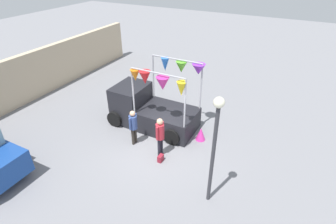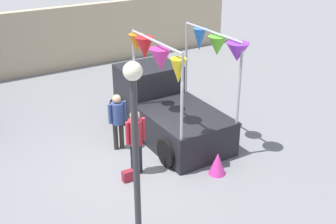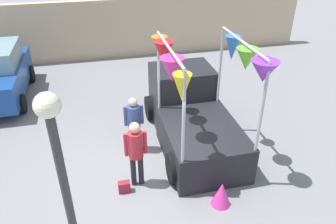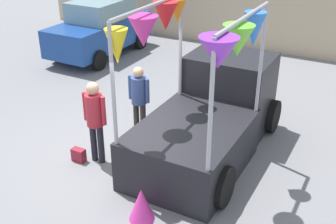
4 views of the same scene
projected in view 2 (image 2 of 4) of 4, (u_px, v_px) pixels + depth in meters
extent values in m
plane|color=slate|center=(141.00, 161.00, 11.24)|extent=(60.00, 60.00, 0.00)
cube|color=black|center=(183.00, 129.00, 11.85)|extent=(1.90, 2.60, 1.00)
cube|color=black|center=(149.00, 93.00, 13.23)|extent=(1.80, 1.40, 1.80)
cube|color=#8CB2C6|center=(149.00, 79.00, 13.04)|extent=(1.76, 1.37, 0.60)
cylinder|color=black|center=(117.00, 110.00, 13.27)|extent=(0.22, 0.76, 0.76)
cylinder|color=black|center=(169.00, 98.00, 14.17)|extent=(0.22, 0.76, 0.76)
cylinder|color=black|center=(168.00, 153.00, 10.91)|extent=(0.22, 0.76, 0.76)
cylinder|color=black|center=(225.00, 135.00, 11.81)|extent=(0.22, 0.76, 0.76)
cylinder|color=#A5A5AD|center=(134.00, 69.00, 11.71)|extent=(0.07, 0.07, 2.16)
cylinder|color=#A5A5AD|center=(186.00, 59.00, 12.53)|extent=(0.07, 0.07, 2.16)
cylinder|color=#A5A5AD|center=(182.00, 99.00, 9.83)|extent=(0.07, 0.07, 2.16)
cylinder|color=#A5A5AD|center=(240.00, 84.00, 10.65)|extent=(0.07, 0.07, 2.16)
cylinder|color=#A5A5AD|center=(155.00, 41.00, 10.31)|extent=(0.07, 2.44, 0.07)
cylinder|color=#A5A5AD|center=(212.00, 32.00, 11.13)|extent=(0.07, 2.44, 0.07)
cone|color=yellow|center=(178.00, 71.00, 9.69)|extent=(0.49, 0.49, 0.59)
cone|color=purple|center=(237.00, 52.00, 10.44)|extent=(0.77, 0.77, 0.47)
cone|color=#D83399|center=(160.00, 59.00, 10.30)|extent=(0.75, 0.75, 0.55)
cone|color=#66CC33|center=(217.00, 46.00, 11.08)|extent=(0.72, 0.72, 0.51)
cone|color=red|center=(145.00, 48.00, 10.89)|extent=(0.62, 0.62, 0.56)
cone|color=blue|center=(200.00, 39.00, 11.72)|extent=(0.53, 0.53, 0.62)
cone|color=orange|center=(136.00, 43.00, 11.25)|extent=(0.48, 0.48, 0.49)
cylinder|color=black|center=(133.00, 160.00, 10.53)|extent=(0.13, 0.13, 0.84)
cylinder|color=black|center=(140.00, 158.00, 10.61)|extent=(0.13, 0.13, 0.84)
cylinder|color=#B22633|center=(135.00, 132.00, 10.25)|extent=(0.34, 0.34, 0.66)
sphere|color=tan|center=(135.00, 115.00, 10.06)|extent=(0.25, 0.25, 0.25)
cylinder|color=#B22633|center=(127.00, 133.00, 10.13)|extent=(0.09, 0.09, 0.60)
cylinder|color=#B22633|center=(143.00, 129.00, 10.34)|extent=(0.09, 0.09, 0.60)
cylinder|color=#2D2823|center=(116.00, 137.00, 11.67)|extent=(0.13, 0.13, 0.78)
cylinder|color=#2D2823|center=(122.00, 135.00, 11.76)|extent=(0.13, 0.13, 0.78)
cylinder|color=#33477F|center=(117.00, 113.00, 11.42)|extent=(0.34, 0.34, 0.62)
sphere|color=tan|center=(117.00, 99.00, 11.24)|extent=(0.23, 0.23, 0.23)
cylinder|color=#33477F|center=(110.00, 114.00, 11.30)|extent=(0.09, 0.09, 0.56)
cylinder|color=#33477F|center=(125.00, 110.00, 11.51)|extent=(0.09, 0.09, 0.56)
cube|color=maroon|center=(128.00, 176.00, 10.37)|extent=(0.28, 0.16, 0.28)
cylinder|color=#333338|center=(137.00, 176.00, 7.42)|extent=(0.12, 0.12, 3.59)
sphere|color=#F2EDCC|center=(133.00, 71.00, 6.59)|extent=(0.32, 0.32, 0.32)
cube|color=tan|center=(44.00, 41.00, 17.18)|extent=(18.00, 0.36, 2.60)
cone|color=#D83399|center=(218.00, 163.00, 10.58)|extent=(0.52, 0.52, 0.60)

